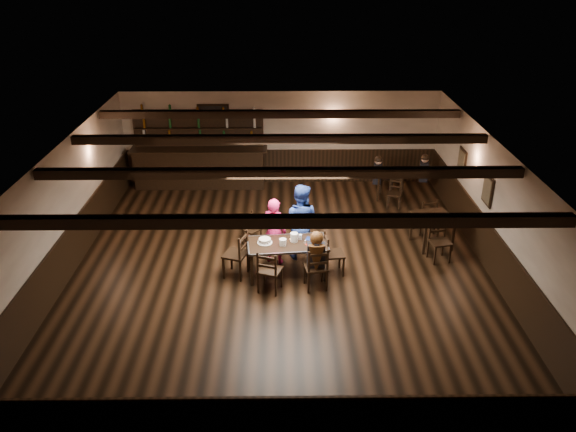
{
  "coord_description": "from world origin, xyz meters",
  "views": [
    {
      "loc": [
        0.05,
        -10.56,
        6.32
      ],
      "look_at": [
        0.16,
        0.2,
        1.15
      ],
      "focal_mm": 35.0,
      "sensor_mm": 36.0,
      "label": 1
    }
  ],
  "objects_px": {
    "chair_near_right": "(317,266)",
    "man_blue": "(300,222)",
    "cake": "(265,241)",
    "bar_counter": "(200,162)",
    "dining_table": "(287,246)",
    "woman_pink": "(274,231)",
    "chair_near_left": "(268,269)"
  },
  "relations": [
    {
      "from": "dining_table",
      "to": "man_blue",
      "type": "bearing_deg",
      "value": 69.13
    },
    {
      "from": "chair_near_right",
      "to": "cake",
      "type": "xyz_separation_m",
      "value": [
        -1.06,
        0.62,
        0.24
      ]
    },
    {
      "from": "cake",
      "to": "bar_counter",
      "type": "relative_size",
      "value": 0.08
    },
    {
      "from": "chair_near_left",
      "to": "woman_pink",
      "type": "height_order",
      "value": "woman_pink"
    },
    {
      "from": "chair_near_left",
      "to": "chair_near_right",
      "type": "bearing_deg",
      "value": 5.37
    },
    {
      "from": "man_blue",
      "to": "bar_counter",
      "type": "distance_m",
      "value": 5.06
    },
    {
      "from": "man_blue",
      "to": "cake",
      "type": "relative_size",
      "value": 5.56
    },
    {
      "from": "man_blue",
      "to": "chair_near_left",
      "type": "bearing_deg",
      "value": 81.98
    },
    {
      "from": "dining_table",
      "to": "cake",
      "type": "xyz_separation_m",
      "value": [
        -0.47,
        0.01,
        0.12
      ]
    },
    {
      "from": "chair_near_left",
      "to": "bar_counter",
      "type": "relative_size",
      "value": 0.24
    },
    {
      "from": "dining_table",
      "to": "chair_near_right",
      "type": "distance_m",
      "value": 0.85
    },
    {
      "from": "dining_table",
      "to": "chair_near_left",
      "type": "relative_size",
      "value": 1.86
    },
    {
      "from": "woman_pink",
      "to": "man_blue",
      "type": "relative_size",
      "value": 0.87
    },
    {
      "from": "dining_table",
      "to": "cake",
      "type": "bearing_deg",
      "value": 178.86
    },
    {
      "from": "man_blue",
      "to": "dining_table",
      "type": "bearing_deg",
      "value": 85.93
    },
    {
      "from": "chair_near_left",
      "to": "man_blue",
      "type": "distance_m",
      "value": 1.63
    },
    {
      "from": "chair_near_right",
      "to": "woman_pink",
      "type": "xyz_separation_m",
      "value": [
        -0.87,
        1.15,
        0.21
      ]
    },
    {
      "from": "cake",
      "to": "chair_near_right",
      "type": "bearing_deg",
      "value": -30.36
    },
    {
      "from": "chair_near_right",
      "to": "woman_pink",
      "type": "distance_m",
      "value": 1.45
    },
    {
      "from": "chair_near_left",
      "to": "man_blue",
      "type": "xyz_separation_m",
      "value": [
        0.67,
        1.45,
        0.33
      ]
    },
    {
      "from": "woman_pink",
      "to": "chair_near_left",
      "type": "bearing_deg",
      "value": 106.67
    },
    {
      "from": "woman_pink",
      "to": "cake",
      "type": "height_order",
      "value": "woman_pink"
    },
    {
      "from": "chair_near_right",
      "to": "man_blue",
      "type": "height_order",
      "value": "man_blue"
    },
    {
      "from": "woman_pink",
      "to": "bar_counter",
      "type": "xyz_separation_m",
      "value": [
        -2.2,
        4.45,
        -0.04
      ]
    },
    {
      "from": "chair_near_left",
      "to": "dining_table",
      "type": "bearing_deg",
      "value": 61.21
    },
    {
      "from": "man_blue",
      "to": "bar_counter",
      "type": "xyz_separation_m",
      "value": [
        -2.77,
        4.23,
        -0.15
      ]
    },
    {
      "from": "chair_near_right",
      "to": "bar_counter",
      "type": "xyz_separation_m",
      "value": [
        -3.06,
        5.59,
        0.17
      ]
    },
    {
      "from": "man_blue",
      "to": "woman_pink",
      "type": "bearing_deg",
      "value": 37.51
    },
    {
      "from": "chair_near_right",
      "to": "cake",
      "type": "height_order",
      "value": "chair_near_right"
    },
    {
      "from": "dining_table",
      "to": "man_blue",
      "type": "xyz_separation_m",
      "value": [
        0.29,
        0.75,
        0.2
      ]
    },
    {
      "from": "bar_counter",
      "to": "chair_near_left",
      "type": "bearing_deg",
      "value": -69.78
    },
    {
      "from": "cake",
      "to": "man_blue",
      "type": "bearing_deg",
      "value": 44.36
    }
  ]
}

